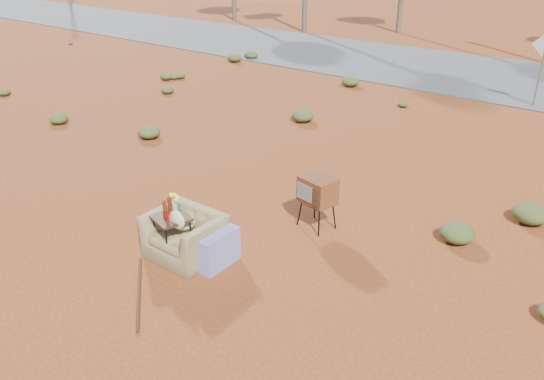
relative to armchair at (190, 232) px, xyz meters
The scene contains 8 objects.
ground 0.56m from the armchair, 21.81° to the left, with size 140.00×140.00×0.00m, color brown.
highway 15.14m from the armchair, 88.80° to the left, with size 140.00×7.00×0.04m, color #565659.
armchair is the anchor object (origin of this frame).
tv_unit 2.26m from the armchair, 64.55° to the left, with size 0.65×0.57×0.93m.
side_table 0.40m from the armchair, 145.13° to the right, with size 0.61×0.61×1.02m.
rusty_bar 1.20m from the armchair, 84.13° to the right, with size 0.05×0.05×1.72m, color #501E15.
road_sign 12.31m from the armchair, 81.48° to the left, with size 0.78×0.06×2.19m.
scrub_patch 4.57m from the armchair, 96.38° to the left, with size 17.49×8.07×0.33m.
Camera 1 is at (5.12, -4.82, 4.52)m, focal length 35.00 mm.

